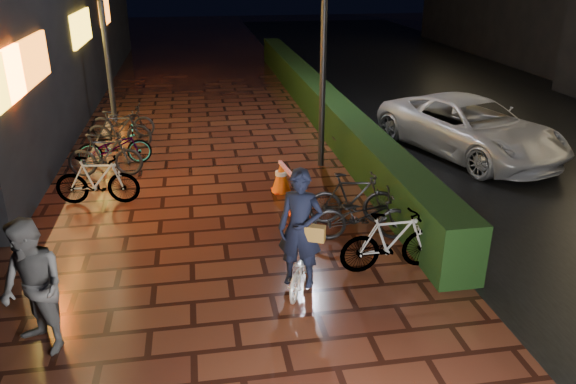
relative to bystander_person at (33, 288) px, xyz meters
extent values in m
plane|color=#381911|center=(2.37, 2.37, -0.87)|extent=(80.00, 80.00, 0.00)
cube|color=black|center=(11.37, 7.37, -0.87)|extent=(11.00, 60.00, 0.01)
cube|color=black|center=(5.67, 10.37, -0.37)|extent=(0.70, 20.00, 1.00)
imported|color=#555557|center=(0.00, 0.00, 0.00)|extent=(1.06, 1.06, 1.74)
imported|color=#BABBBF|center=(8.52, 6.08, -0.18)|extent=(3.71, 5.36, 1.36)
cube|color=yellow|center=(-1.08, 3.87, 1.73)|extent=(0.08, 2.00, 0.90)
cube|color=orange|center=(-1.08, 5.37, 1.73)|extent=(0.08, 3.00, 0.90)
cube|color=yellow|center=(-1.08, 11.37, 1.73)|extent=(0.08, 2.80, 0.90)
cube|color=orange|center=(-1.08, 16.37, 1.73)|extent=(0.08, 2.20, 0.90)
cylinder|color=black|center=(4.81, 5.91, 1.66)|extent=(0.16, 0.16, 5.07)
cylinder|color=black|center=(-0.36, 10.72, 1.98)|extent=(0.18, 0.18, 5.69)
imported|color=silver|center=(3.40, 0.87, -0.53)|extent=(0.95, 1.37, 0.68)
imported|color=black|center=(3.36, 0.78, 0.12)|extent=(0.75, 0.64, 1.74)
cube|color=olive|center=(3.53, 0.67, 0.09)|extent=(0.33, 0.25, 0.22)
cone|color=red|center=(3.82, 3.32, -0.55)|extent=(0.41, 0.41, 0.65)
cone|color=#F75E0D|center=(3.67, 4.51, -0.55)|extent=(0.41, 0.41, 0.65)
cube|color=red|center=(3.82, 3.32, -0.85)|extent=(0.39, 0.39, 0.03)
cube|color=#FF340D|center=(3.67, 4.51, -0.85)|extent=(0.39, 0.39, 0.03)
cube|color=red|center=(3.74, 3.91, -0.26)|extent=(0.24, 1.38, 0.06)
cube|color=black|center=(5.57, 6.66, -0.50)|extent=(0.53, 0.45, 0.04)
cylinder|color=black|center=(5.38, 6.48, -0.69)|extent=(0.03, 0.03, 0.35)
cylinder|color=black|center=(5.78, 6.51, -0.69)|extent=(0.03, 0.03, 0.35)
cylinder|color=black|center=(5.36, 6.81, -0.69)|extent=(0.03, 0.03, 0.35)
cylinder|color=black|center=(5.76, 6.84, -0.69)|extent=(0.03, 0.03, 0.35)
cube|color=#0C2AA4|center=(5.57, 6.66, -0.35)|extent=(0.39, 0.34, 0.28)
cylinder|color=black|center=(5.44, 6.51, -0.36)|extent=(0.23, 0.36, 0.89)
imported|color=black|center=(0.11, 6.73, -0.43)|extent=(1.73, 0.78, 0.88)
imported|color=black|center=(0.09, 7.94, -0.38)|extent=(1.67, 0.69, 0.97)
imported|color=black|center=(0.00, 6.01, -0.38)|extent=(1.66, 0.61, 0.97)
imported|color=black|center=(0.05, 4.49, -0.38)|extent=(1.66, 0.65, 0.97)
imported|color=black|center=(0.08, 8.93, -0.43)|extent=(1.71, 0.72, 0.88)
imported|color=black|center=(4.69, 2.18, -0.43)|extent=(1.73, 0.81, 0.88)
imported|color=black|center=(4.84, 1.13, -0.38)|extent=(1.63, 0.51, 0.97)
imported|color=black|center=(4.70, 2.80, -0.38)|extent=(1.67, 0.69, 0.97)
camera|label=1|loc=(2.04, -6.08, 3.60)|focal=35.00mm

